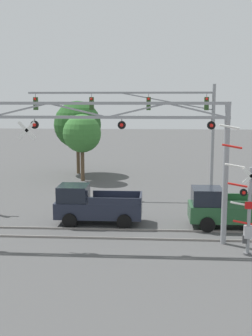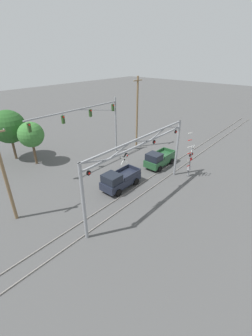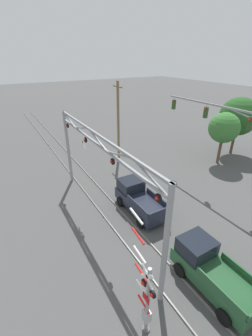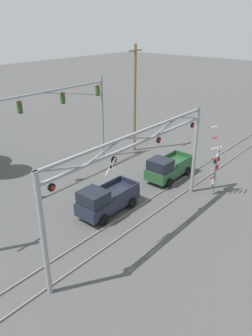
% 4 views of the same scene
% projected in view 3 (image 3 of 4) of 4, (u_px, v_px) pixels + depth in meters
% --- Properties ---
extents(rail_track_near, '(80.00, 0.08, 0.10)m').
position_uv_depth(rail_track_near, '(105.00, 218.00, 16.75)').
color(rail_track_near, gray).
rests_on(rail_track_near, ground_plane).
extents(rail_track_far, '(80.00, 0.08, 0.10)m').
position_uv_depth(rail_track_far, '(122.00, 212.00, 17.40)').
color(rail_track_far, gray).
rests_on(rail_track_far, ground_plane).
extents(crossing_gantry, '(14.12, 0.29, 6.72)m').
position_uv_depth(crossing_gantry, '(98.00, 164.00, 14.58)').
color(crossing_gantry, gray).
rests_on(crossing_gantry, ground_plane).
extents(crossing_signal_mast, '(1.86, 0.35, 5.79)m').
position_uv_depth(crossing_signal_mast, '(146.00, 299.00, 9.17)').
color(crossing_signal_mast, gray).
rests_on(crossing_signal_mast, ground_plane).
extents(pickup_truck_lead, '(4.76, 2.17, 2.14)m').
position_uv_depth(pickup_truck_lead, '(138.00, 199.00, 17.34)').
color(pickup_truck_lead, '#1E2333').
rests_on(pickup_truck_lead, ground_plane).
extents(pickup_truck_following, '(4.67, 2.17, 2.14)m').
position_uv_depth(pickup_truck_following, '(211.00, 270.00, 11.58)').
color(pickup_truck_following, '#23512D').
rests_on(pickup_truck_following, ground_plane).
extents(utility_pole_left, '(1.80, 0.28, 8.61)m').
position_uv_depth(utility_pole_left, '(118.00, 120.00, 24.99)').
color(utility_pole_left, brown).
rests_on(utility_pole_left, ground_plane).
extents(background_tree_beyond_span, '(4.39, 4.39, 6.80)m').
position_uv_depth(background_tree_beyond_span, '(239.00, 117.00, 25.97)').
color(background_tree_beyond_span, brown).
rests_on(background_tree_beyond_span, ground_plane).
extents(background_tree_far_left_verge, '(3.24, 3.24, 5.69)m').
position_uv_depth(background_tree_far_left_verge, '(224.00, 128.00, 23.76)').
color(background_tree_far_left_verge, brown).
rests_on(background_tree_far_left_verge, ground_plane).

